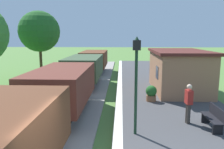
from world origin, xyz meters
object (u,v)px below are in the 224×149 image
Objects in this scene: bench_near_hut at (214,117)px; lamp_post_near at (136,68)px; person_waiting at (189,102)px; tree_field_left at (39,32)px; freight_train at (76,77)px; station_hut at (178,70)px; potted_planter at (151,93)px.

lamp_post_near is (-3.20, -0.65, 2.08)m from bench_near_hut.
tree_field_left reaches higher than person_waiting.
tree_field_left is at bearing 121.53° from lamp_post_near.
bench_near_hut is 1.12m from person_waiting.
tree_field_left is at bearing -54.55° from person_waiting.
freight_train is at bearing 141.62° from bench_near_hut.
tree_field_left is at bearing 149.59° from station_hut.
person_waiting is (5.78, -4.74, -0.21)m from freight_train.
person_waiting is 17.40m from tree_field_left.
bench_near_hut is 0.41× the size of lamp_post_near.
potted_planter is at bearing -17.20° from freight_train.
freight_train is at bearing -169.84° from station_hut.
station_hut is (6.80, 1.22, 0.26)m from freight_train.
bench_near_hut is 3.87m from lamp_post_near.
freight_train is 7.03× the size of lamp_post_near.
potted_planter is at bearing 75.14° from lamp_post_near.
bench_near_hut is at bearing -38.38° from freight_train.
potted_planter is at bearing -44.50° from tree_field_left.
station_hut reaches higher than person_waiting.
potted_planter is 0.14× the size of tree_field_left.
lamp_post_near is at bearing -59.72° from freight_train.
lamp_post_near is at bearing -58.47° from tree_field_left.
station_hut is at bearing 64.88° from lamp_post_near.
freight_train is at bearing -44.19° from person_waiting.
lamp_post_near is (-3.35, -7.13, 1.15)m from station_hut.
person_waiting is at bearing 26.81° from lamp_post_near.
freight_train is 10.29m from tree_field_left.
bench_near_hut is 4.33m from potted_planter.
freight_train is 8.51m from bench_near_hut.
station_hut is at bearing 50.91° from potted_planter.
lamp_post_near is at bearing 22.00° from person_waiting.
freight_train reaches higher than bench_near_hut.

